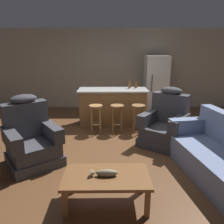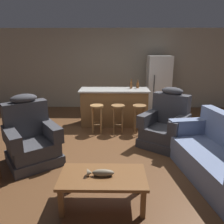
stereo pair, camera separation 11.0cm
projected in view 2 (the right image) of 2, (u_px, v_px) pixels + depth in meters
The scene contains 14 objects.
ground_plane at pixel (114, 144), 4.66m from camera, with size 12.00×12.00×0.00m.
back_wall at pixel (114, 69), 7.29m from camera, with size 12.00×0.05×2.60m.
coffee_table at pixel (103, 179), 2.78m from camera, with size 1.10×0.60×0.42m.
fish_figurine at pixel (100, 173), 2.74m from camera, with size 0.34×0.10×0.10m.
couch at pixel (221, 158), 3.37m from camera, with size 1.13×2.01×0.94m.
recliner_near_lamp at pixel (31, 139), 3.87m from camera, with size 1.17×1.17×1.20m.
recliner_near_island at pixel (166, 125), 4.56m from camera, with size 1.17×1.17×1.20m.
kitchen_island at pixel (114, 107), 5.82m from camera, with size 1.80×0.70×0.95m.
bar_stool_left at pixel (97, 114), 5.22m from camera, with size 0.32×0.32×0.68m.
bar_stool_middle at pixel (118, 114), 5.22m from camera, with size 0.32×0.32×0.68m.
bar_stool_right at pixel (139, 114), 5.21m from camera, with size 0.32×0.32×0.68m.
refrigerator at pixel (158, 85), 6.84m from camera, with size 0.70×0.69×1.76m.
bottle_tall_green at pixel (131, 85), 5.78m from camera, with size 0.07×0.07×0.24m.
bottle_short_amber at pixel (138, 85), 5.83m from camera, with size 0.07×0.07×0.21m.
Camera 2 is at (0.02, -4.28, 1.97)m, focal length 35.00 mm.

